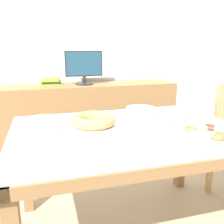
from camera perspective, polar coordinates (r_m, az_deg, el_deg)
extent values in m
cube|color=white|center=(3.18, -7.10, 16.09)|extent=(8.00, 0.10, 2.60)
cube|color=silver|center=(1.55, 3.30, -4.34)|extent=(1.39, 0.90, 0.04)
cube|color=olive|center=(1.21, 9.88, -12.89)|extent=(1.42, 0.08, 0.06)
cube|color=olive|center=(1.96, -0.71, -1.68)|extent=(1.42, 0.08, 0.06)
cube|color=olive|center=(1.51, -21.90, -8.00)|extent=(0.08, 0.93, 0.06)
cube|color=olive|center=(1.89, 23.03, -3.58)|extent=(0.08, 0.93, 0.06)
cube|color=olive|center=(2.01, -19.12, -12.34)|extent=(0.07, 0.07, 0.68)
cube|color=olive|center=(2.30, 15.50, -8.52)|extent=(0.07, 0.07, 0.68)
cube|color=tan|center=(2.33, 21.52, -11.77)|extent=(0.04, 0.04, 0.45)
cube|color=olive|center=(3.00, -5.69, -1.23)|extent=(2.10, 0.44, 0.80)
cylinder|color=#262628|center=(2.91, -6.32, 6.45)|extent=(0.20, 0.20, 0.02)
cylinder|color=#262628|center=(2.90, -6.35, 7.49)|extent=(0.04, 0.04, 0.09)
cube|color=#262628|center=(2.88, -6.45, 10.94)|extent=(0.42, 0.02, 0.28)
cube|color=navy|center=(2.87, -6.41, 10.92)|extent=(0.40, 0.00, 0.26)
cube|color=#B29933|center=(2.87, -13.71, 6.11)|extent=(0.25, 0.20, 0.02)
cube|color=#2D6638|center=(2.87, -13.74, 6.62)|extent=(0.22, 0.17, 0.03)
cube|color=#B29933|center=(2.87, -13.78, 7.21)|extent=(0.21, 0.20, 0.03)
cylinder|color=white|center=(1.73, 6.52, -1.52)|extent=(0.26, 0.26, 0.01)
cylinder|color=beige|center=(1.72, 6.56, -0.27)|extent=(0.20, 0.20, 0.07)
cylinder|color=white|center=(1.71, 6.59, 0.90)|extent=(0.20, 0.20, 0.01)
cylinder|color=white|center=(1.57, -4.32, -3.20)|extent=(0.31, 0.31, 0.01)
torus|color=tan|center=(1.56, -4.35, -1.85)|extent=(0.28, 0.28, 0.07)
cylinder|color=white|center=(1.51, 20.72, -4.96)|extent=(0.37, 0.37, 0.01)
torus|color=white|center=(1.57, 23.55, -3.71)|extent=(0.08, 0.08, 0.03)
torus|color=brown|center=(1.59, 21.43, -3.22)|extent=(0.08, 0.08, 0.03)
torus|color=#EAD184|center=(1.56, 19.66, -3.39)|extent=(0.08, 0.08, 0.03)
torus|color=#B27042|center=(1.53, 17.40, -3.62)|extent=(0.07, 0.07, 0.02)
torus|color=white|center=(1.44, 18.61, -4.80)|extent=(0.08, 0.08, 0.02)
torus|color=white|center=(1.41, 20.16, -5.45)|extent=(0.06, 0.06, 0.02)
torus|color=#B27042|center=(1.44, 22.97, -5.35)|extent=(0.07, 0.07, 0.02)
torus|color=#B27042|center=(1.48, 23.66, -4.80)|extent=(0.08, 0.08, 0.02)
cylinder|color=white|center=(1.54, -15.28, -4.20)|extent=(0.21, 0.21, 0.01)
cylinder|color=white|center=(1.53, -15.31, -3.84)|extent=(0.21, 0.21, 0.01)
cylinder|color=white|center=(1.53, -15.33, -3.49)|extent=(0.21, 0.21, 0.01)
cylinder|color=white|center=(1.53, -15.36, -3.13)|extent=(0.21, 0.21, 0.01)
cylinder|color=white|center=(1.52, -15.39, -2.78)|extent=(0.21, 0.21, 0.01)
cylinder|color=white|center=(1.52, -15.41, -2.42)|extent=(0.21, 0.21, 0.01)
cylinder|color=white|center=(1.52, -15.44, -2.06)|extent=(0.21, 0.21, 0.01)
cylinder|color=white|center=(1.52, -15.46, -1.70)|extent=(0.21, 0.21, 0.01)
cylinder|color=silver|center=(1.27, -1.94, -7.71)|extent=(0.04, 0.04, 0.02)
cylinder|color=white|center=(1.26, -1.95, -7.46)|extent=(0.03, 0.03, 0.00)
cone|color=#F9B74C|center=(1.26, -1.95, -6.91)|extent=(0.01, 0.01, 0.02)
cylinder|color=silver|center=(1.61, 13.06, -3.06)|extent=(0.04, 0.04, 0.02)
cylinder|color=white|center=(1.61, 13.07, -2.86)|extent=(0.03, 0.03, 0.00)
cone|color=#F9B74C|center=(1.60, 13.10, -2.42)|extent=(0.01, 0.01, 0.02)
cylinder|color=silver|center=(1.82, 17.19, -1.29)|extent=(0.04, 0.04, 0.02)
cylinder|color=white|center=(1.81, 17.21, -1.11)|extent=(0.03, 0.03, 0.00)
cone|color=#F9B74C|center=(1.81, 17.24, -0.71)|extent=(0.01, 0.01, 0.02)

